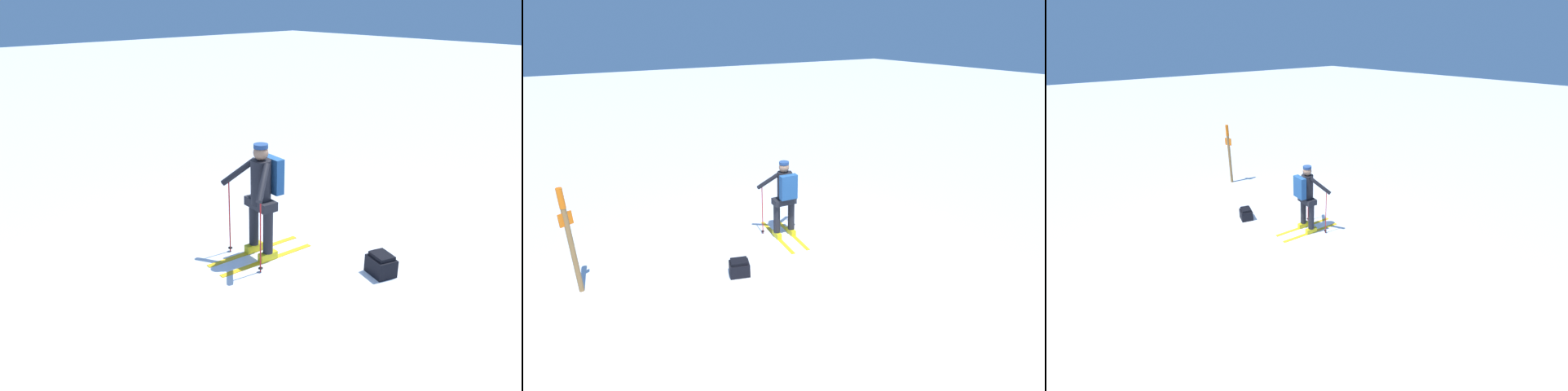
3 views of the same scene
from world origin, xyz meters
The scene contains 4 objects.
ground_plane centered at (0.00, 0.00, 0.00)m, with size 80.00×80.00×0.00m, color white.
skier centered at (0.48, -0.43, 1.02)m, with size 1.71×1.02×1.79m.
dropped_backpack centered at (-0.42, 1.13, 0.15)m, with size 0.41×0.46×0.32m.
trail_marker centered at (0.61, 3.83, 1.19)m, with size 0.13×0.23×2.02m.
Camera 2 is at (-6.58, 3.88, 4.48)m, focal length 28.00 mm.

